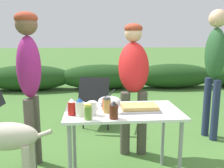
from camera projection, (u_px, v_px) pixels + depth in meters
shrub_hedge at (102, 77)px, 6.88m from camera, size 14.40×0.90×0.68m
folding_table at (123, 118)px, 2.41m from camera, size 1.10×0.64×0.74m
food_tray at (139, 108)px, 2.38m from camera, size 0.38×0.25×0.06m
plate_stack at (85, 107)px, 2.44m from camera, size 0.23×0.23×0.03m
mixing_bowl at (110, 101)px, 2.56m from camera, size 0.24×0.24×0.09m
paper_cup_stack at (92, 108)px, 2.24m from camera, size 0.08×0.08×0.12m
relish_jar at (88, 112)px, 2.11m from camera, size 0.06×0.06×0.14m
hot_sauce_bottle at (106, 103)px, 2.39m from camera, size 0.07×0.07×0.14m
ketchup_bottle at (72, 107)px, 2.24m from camera, size 0.08×0.08×0.15m
spice_jar at (107, 105)px, 2.30m from camera, size 0.07×0.07×0.15m
bbq_sauce_bottle at (114, 110)px, 2.13m from camera, size 0.08×0.08×0.16m
mayo_bottle at (80, 107)px, 2.20m from camera, size 0.08×0.08×0.17m
standing_person_in_navy_coat at (134, 73)px, 3.04m from camera, size 0.41×0.52×1.60m
standing_person_with_beanie at (215, 61)px, 3.40m from camera, size 0.30×0.37×1.79m
standing_person_in_olive_jacket at (29, 72)px, 2.60m from camera, size 0.27×0.35×1.68m
dog at (0, 139)px, 2.38m from camera, size 0.96×0.29×0.70m
camp_chair_green_behind_table at (96, 99)px, 3.92m from camera, size 0.60×0.69×0.83m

